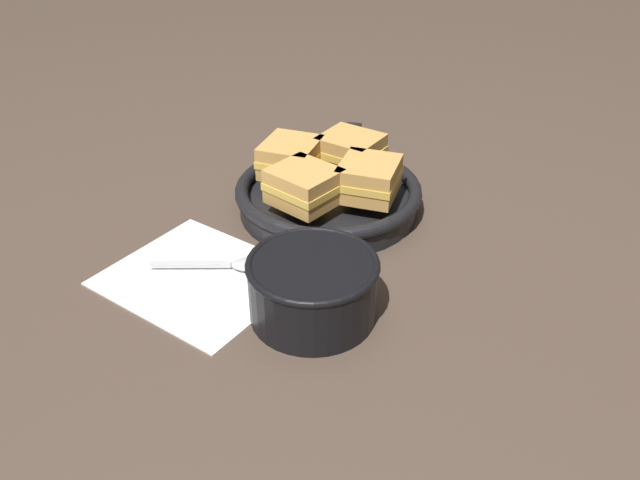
{
  "coord_description": "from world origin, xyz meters",
  "views": [
    {
      "loc": [
        0.34,
        -0.46,
        0.44
      ],
      "look_at": [
        0.01,
        0.06,
        0.04
      ],
      "focal_mm": 35.0,
      "sensor_mm": 36.0,
      "label": 1
    }
  ],
  "objects_px": {
    "sandwich_near_left": "(291,157)",
    "sandwich_near_right": "(304,186)",
    "skillet": "(329,195)",
    "sandwich_far_left": "(369,179)",
    "spoon": "(234,264)",
    "sandwich_far_right": "(350,151)",
    "soup_bowl": "(313,285)"
  },
  "relations": [
    {
      "from": "soup_bowl",
      "to": "sandwich_far_right",
      "type": "bearing_deg",
      "value": 112.03
    },
    {
      "from": "skillet",
      "to": "sandwich_near_left",
      "type": "height_order",
      "value": "sandwich_near_left"
    },
    {
      "from": "skillet",
      "to": "sandwich_near_right",
      "type": "bearing_deg",
      "value": -88.3
    },
    {
      "from": "skillet",
      "to": "sandwich_far_right",
      "type": "distance_m",
      "value": 0.07
    },
    {
      "from": "soup_bowl",
      "to": "sandwich_far_left",
      "type": "xyz_separation_m",
      "value": [
        -0.04,
        0.2,
        0.03
      ]
    },
    {
      "from": "sandwich_far_left",
      "to": "sandwich_far_right",
      "type": "relative_size",
      "value": 1.16
    },
    {
      "from": "soup_bowl",
      "to": "sandwich_near_left",
      "type": "relative_size",
      "value": 1.47
    },
    {
      "from": "skillet",
      "to": "sandwich_far_left",
      "type": "height_order",
      "value": "sandwich_far_left"
    },
    {
      "from": "spoon",
      "to": "sandwich_near_left",
      "type": "height_order",
      "value": "sandwich_near_left"
    },
    {
      "from": "sandwich_near_left",
      "to": "sandwich_far_left",
      "type": "relative_size",
      "value": 0.98
    },
    {
      "from": "spoon",
      "to": "sandwich_far_right",
      "type": "bearing_deg",
      "value": 52.86
    },
    {
      "from": "sandwich_near_right",
      "to": "sandwich_far_left",
      "type": "xyz_separation_m",
      "value": [
        0.06,
        0.06,
        0.0
      ]
    },
    {
      "from": "sandwich_near_left",
      "to": "sandwich_far_left",
      "type": "bearing_deg",
      "value": 1.04
    },
    {
      "from": "spoon",
      "to": "skillet",
      "type": "height_order",
      "value": "skillet"
    },
    {
      "from": "sandwich_near_left",
      "to": "sandwich_far_left",
      "type": "xyz_separation_m",
      "value": [
        0.12,
        0.0,
        0.0
      ]
    },
    {
      "from": "sandwich_near_left",
      "to": "sandwich_near_right",
      "type": "distance_m",
      "value": 0.09
    },
    {
      "from": "sandwich_near_left",
      "to": "sandwich_far_right",
      "type": "relative_size",
      "value": 1.14
    },
    {
      "from": "sandwich_near_right",
      "to": "sandwich_far_left",
      "type": "height_order",
      "value": "same"
    },
    {
      "from": "skillet",
      "to": "sandwich_far_right",
      "type": "bearing_deg",
      "value": 90.34
    },
    {
      "from": "soup_bowl",
      "to": "skillet",
      "type": "distance_m",
      "value": 0.23
    },
    {
      "from": "soup_bowl",
      "to": "sandwich_far_left",
      "type": "height_order",
      "value": "sandwich_far_left"
    },
    {
      "from": "spoon",
      "to": "skillet",
      "type": "xyz_separation_m",
      "value": [
        0.02,
        0.18,
        0.01
      ]
    },
    {
      "from": "spoon",
      "to": "sandwich_far_left",
      "type": "distance_m",
      "value": 0.21
    },
    {
      "from": "soup_bowl",
      "to": "sandwich_near_left",
      "type": "bearing_deg",
      "value": 129.59
    },
    {
      "from": "soup_bowl",
      "to": "sandwich_near_right",
      "type": "relative_size",
      "value": 1.53
    },
    {
      "from": "soup_bowl",
      "to": "spoon",
      "type": "height_order",
      "value": "soup_bowl"
    },
    {
      "from": "sandwich_near_left",
      "to": "sandwich_far_right",
      "type": "bearing_deg",
      "value": 46.04
    },
    {
      "from": "sandwich_near_left",
      "to": "sandwich_near_right",
      "type": "bearing_deg",
      "value": -43.96
    },
    {
      "from": "soup_bowl",
      "to": "sandwich_near_right",
      "type": "bearing_deg",
      "value": 126.43
    },
    {
      "from": "sandwich_far_left",
      "to": "spoon",
      "type": "bearing_deg",
      "value": -113.72
    },
    {
      "from": "soup_bowl",
      "to": "skillet",
      "type": "xyz_separation_m",
      "value": [
        -0.11,
        0.2,
        -0.02
      ]
    },
    {
      "from": "skillet",
      "to": "spoon",
      "type": "bearing_deg",
      "value": -95.95
    }
  ]
}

